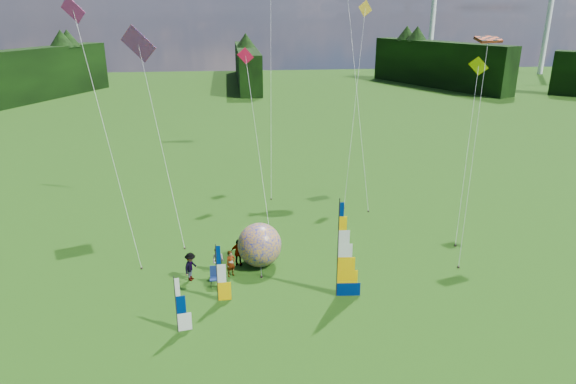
{
  "coord_description": "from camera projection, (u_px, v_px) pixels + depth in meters",
  "views": [
    {
      "loc": [
        -3.99,
        -21.95,
        14.91
      ],
      "look_at": [
        -1.0,
        4.0,
        5.5
      ],
      "focal_mm": 32.0,
      "sensor_mm": 36.0,
      "label": 1
    }
  ],
  "objects": [
    {
      "name": "bol_inflatable",
      "position": [
        259.0,
        245.0,
        31.11
      ],
      "size": [
        3.49,
        3.49,
        2.69
      ],
      "primitive_type": "sphere",
      "rotation": [
        0.0,
        0.0,
        0.38
      ],
      "color": "navy",
      "rests_on": "ground"
    },
    {
      "name": "small_kite_orange",
      "position": [
        355.0,
        100.0,
        40.93
      ],
      "size": [
        7.95,
        10.12,
        15.96
      ],
      "primitive_type": null,
      "rotation": [
        0.0,
        0.0,
        0.39
      ],
      "color": "gold",
      "rests_on": "ground"
    },
    {
      "name": "spectator_c",
      "position": [
        191.0,
        267.0,
        29.53
      ],
      "size": [
        0.87,
        1.17,
        1.71
      ],
      "primitive_type": "imported",
      "rotation": [
        0.0,
        0.0,
        1.1
      ],
      "color": "#66594C",
      "rests_on": "ground"
    },
    {
      "name": "turbine_right",
      "position": [
        434.0,
        7.0,
        121.11
      ],
      "size": [
        8.0,
        1.2,
        30.0
      ],
      "primitive_type": null,
      "color": "silver",
      "rests_on": "ground"
    },
    {
      "name": "small_kite_red",
      "position": [
        256.0,
        129.0,
        39.16
      ],
      "size": [
        6.3,
        11.79,
        12.38
      ],
      "primitive_type": null,
      "rotation": [
        0.0,
        0.0,
        0.28
      ],
      "color": "red",
      "rests_on": "ground"
    },
    {
      "name": "camp_chair",
      "position": [
        215.0,
        277.0,
        28.96
      ],
      "size": [
        0.67,
        0.67,
        1.13
      ],
      "primitive_type": null,
      "rotation": [
        0.0,
        0.0,
        -0.03
      ],
      "color": "#0D1D48",
      "rests_on": "ground"
    },
    {
      "name": "small_kite_yellow",
      "position": [
        468.0,
        144.0,
        35.26
      ],
      "size": [
        8.73,
        10.5,
        12.1
      ],
      "primitive_type": null,
      "rotation": [
        0.0,
        0.0,
        -0.39
      ],
      "color": "#DDE000",
      "rests_on": "ground"
    },
    {
      "name": "turbine_left",
      "position": [
        550.0,
        7.0,
        117.26
      ],
      "size": [
        8.0,
        1.2,
        30.0
      ],
      "primitive_type": null,
      "color": "silver",
      "rests_on": "ground"
    },
    {
      "name": "spectator_b",
      "position": [
        218.0,
        261.0,
        30.32
      ],
      "size": [
        0.87,
        0.72,
        1.61
      ],
      "primitive_type": "imported",
      "rotation": [
        0.0,
        0.0,
        -0.52
      ],
      "color": "#66594C",
      "rests_on": "ground"
    },
    {
      "name": "treeline_ring",
      "position": [
        318.0,
        248.0,
        24.65
      ],
      "size": [
        210.0,
        210.0,
        8.0
      ],
      "primitive_type": null,
      "color": "black",
      "rests_on": "ground"
    },
    {
      "name": "kite_rainbow_delta",
      "position": [
        159.0,
        126.0,
        34.64
      ],
      "size": [
        11.66,
        14.29,
        14.75
      ],
      "primitive_type": null,
      "rotation": [
        0.0,
        0.0,
        -0.39
      ],
      "color": "red",
      "rests_on": "ground"
    },
    {
      "name": "feather_banner_main",
      "position": [
        338.0,
        251.0,
        27.21
      ],
      "size": [
        1.48,
        0.22,
        5.51
      ],
      "primitive_type": null,
      "rotation": [
        0.0,
        0.0,
        -0.08
      ],
      "color": "navy",
      "rests_on": "ground"
    },
    {
      "name": "kite_parafoil",
      "position": [
        476.0,
        136.0,
        31.79
      ],
      "size": [
        8.13,
        10.69,
        14.77
      ],
      "primitive_type": null,
      "rotation": [
        0.0,
        0.0,
        0.13
      ],
      "color": "#A53012",
      "rests_on": "ground"
    },
    {
      "name": "small_kite_green",
      "position": [
        271.0,
        83.0,
        44.4
      ],
      "size": [
        5.01,
        13.38,
        17.47
      ],
      "primitive_type": null,
      "rotation": [
        0.0,
        0.0,
        -0.13
      ],
      "color": "green",
      "rests_on": "ground"
    },
    {
      "name": "spectator_d",
      "position": [
        239.0,
        253.0,
        31.19
      ],
      "size": [
        1.08,
        0.65,
        1.73
      ],
      "primitive_type": "imported",
      "rotation": [
        0.0,
        0.0,
        2.89
      ],
      "color": "#66594C",
      "rests_on": "ground"
    },
    {
      "name": "spectator_a",
      "position": [
        231.0,
        264.0,
        29.98
      ],
      "size": [
        0.7,
        0.64,
        1.62
      ],
      "primitive_type": "imported",
      "rotation": [
        0.0,
        0.0,
        0.55
      ],
      "color": "#66594C",
      "rests_on": "ground"
    },
    {
      "name": "kite_whale",
      "position": [
        354.0,
        52.0,
        42.01
      ],
      "size": [
        3.75,
        16.45,
        22.97
      ],
      "primitive_type": null,
      "rotation": [
        0.0,
        0.0,
        -0.04
      ],
      "color": "black",
      "rests_on": "ground"
    },
    {
      "name": "small_kite_pink",
      "position": [
        106.0,
        129.0,
        30.59
      ],
      "size": [
        8.44,
        9.53,
        16.12
      ],
      "primitive_type": null,
      "rotation": [
        0.0,
        0.0,
        -0.36
      ],
      "color": "#D22B8B",
      "rests_on": "ground"
    },
    {
      "name": "side_banner_left",
      "position": [
        217.0,
        274.0,
        27.12
      ],
      "size": [
        0.92,
        0.14,
        3.27
      ],
      "primitive_type": null,
      "rotation": [
        0.0,
        0.0,
        0.04
      ],
      "color": "#FFB700",
      "rests_on": "ground"
    },
    {
      "name": "ground",
      "position": [
        317.0,
        320.0,
        26.0
      ],
      "size": [
        220.0,
        220.0,
        0.0
      ],
      "primitive_type": "plane",
      "color": "#266116",
      "rests_on": "ground"
    },
    {
      "name": "side_banner_far",
      "position": [
        176.0,
        306.0,
        24.55
      ],
      "size": [
        0.89,
        0.24,
        2.94
      ],
      "primitive_type": null,
      "rotation": [
        0.0,
        0.0,
        0.16
      ],
      "color": "white",
      "rests_on": "ground"
    }
  ]
}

